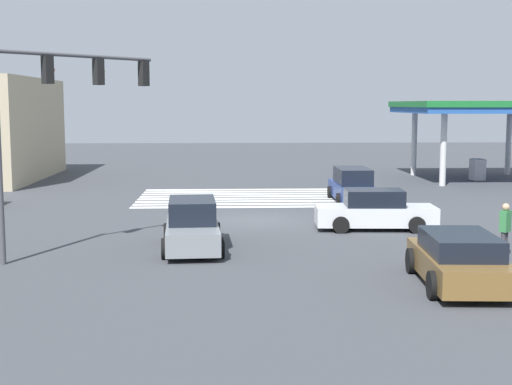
{
  "coord_description": "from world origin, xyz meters",
  "views": [
    {
      "loc": [
        1.24,
        28.52,
        4.66
      ],
      "look_at": [
        0.0,
        0.0,
        1.12
      ],
      "focal_mm": 50.0,
      "sensor_mm": 36.0,
      "label": 1
    }
  ],
  "objects_px": {
    "car_0": "(459,260)",
    "car_6": "(352,186)",
    "car_3": "(375,211)",
    "pedestrian": "(505,228)",
    "traffic_signal_mast": "(56,102)",
    "car_1": "(192,226)"
  },
  "relations": [
    {
      "from": "car_3",
      "to": "car_0",
      "type": "bearing_deg",
      "value": -84.2
    },
    {
      "from": "car_1",
      "to": "car_0",
      "type": "bearing_deg",
      "value": 51.19
    },
    {
      "from": "car_1",
      "to": "car_3",
      "type": "distance_m",
      "value": 7.48
    },
    {
      "from": "traffic_signal_mast",
      "to": "car_3",
      "type": "bearing_deg",
      "value": -24.49
    },
    {
      "from": "car_1",
      "to": "car_6",
      "type": "bearing_deg",
      "value": 143.45
    },
    {
      "from": "car_3",
      "to": "car_6",
      "type": "xyz_separation_m",
      "value": [
        -0.49,
        -7.54,
        0.09
      ]
    },
    {
      "from": "car_6",
      "to": "pedestrian",
      "type": "bearing_deg",
      "value": -168.89
    },
    {
      "from": "car_3",
      "to": "traffic_signal_mast",
      "type": "bearing_deg",
      "value": -156.45
    },
    {
      "from": "pedestrian",
      "to": "car_1",
      "type": "bearing_deg",
      "value": 35.39
    },
    {
      "from": "car_6",
      "to": "pedestrian",
      "type": "xyz_separation_m",
      "value": [
        -2.4,
        12.73,
        0.17
      ]
    },
    {
      "from": "car_0",
      "to": "car_6",
      "type": "bearing_deg",
      "value": 3.51
    },
    {
      "from": "traffic_signal_mast",
      "to": "car_6",
      "type": "bearing_deg",
      "value": 0.81
    },
    {
      "from": "traffic_signal_mast",
      "to": "car_1",
      "type": "xyz_separation_m",
      "value": [
        -4.08,
        -0.66,
        -3.98
      ]
    },
    {
      "from": "traffic_signal_mast",
      "to": "car_1",
      "type": "bearing_deg",
      "value": -35.82
    },
    {
      "from": "pedestrian",
      "to": "car_6",
      "type": "bearing_deg",
      "value": -33.16
    },
    {
      "from": "car_0",
      "to": "car_3",
      "type": "xyz_separation_m",
      "value": [
        0.41,
        -8.43,
        0.01
      ]
    },
    {
      "from": "car_3",
      "to": "pedestrian",
      "type": "height_order",
      "value": "pedestrian"
    },
    {
      "from": "car_1",
      "to": "car_6",
      "type": "xyz_separation_m",
      "value": [
        -7.17,
        -10.91,
        0.02
      ]
    },
    {
      "from": "traffic_signal_mast",
      "to": "car_1",
      "type": "relative_size",
      "value": 1.42
    },
    {
      "from": "pedestrian",
      "to": "car_0",
      "type": "bearing_deg",
      "value": 98.74
    },
    {
      "from": "car_1",
      "to": "pedestrian",
      "type": "xyz_separation_m",
      "value": [
        -9.56,
        1.82,
        0.19
      ]
    },
    {
      "from": "car_0",
      "to": "car_1",
      "type": "relative_size",
      "value": 0.99
    }
  ]
}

